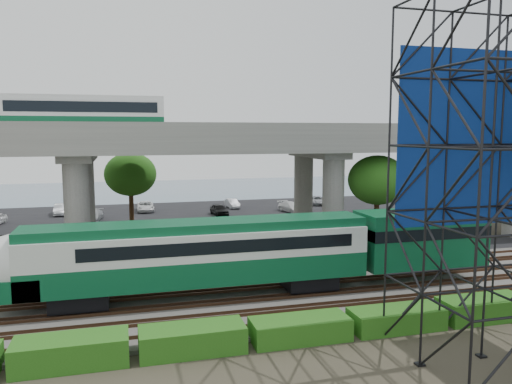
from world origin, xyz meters
name	(u,v)px	position (x,y,z in m)	size (l,w,h in m)	color
ground	(255,310)	(0.00, 0.00, 0.00)	(140.00, 140.00, 0.00)	#474233
ballast_bed	(246,297)	(0.00, 2.00, 0.10)	(90.00, 12.00, 0.20)	slate
service_road	(219,261)	(0.00, 10.50, 0.04)	(90.00, 5.00, 0.08)	black
parking_lot	(182,213)	(0.00, 34.00, 0.04)	(90.00, 18.00, 0.08)	black
harbor_water	(166,192)	(0.00, 56.00, 0.01)	(140.00, 40.00, 0.03)	#486577
rail_tracks	(246,294)	(0.00, 2.00, 0.28)	(90.00, 9.52, 0.16)	#472D1E
commuter_train	(238,250)	(-0.52, 2.00, 2.88)	(29.30, 3.06, 4.30)	black
overpass	(197,149)	(-0.69, 16.00, 8.21)	(80.00, 12.00, 12.40)	#9E9B93
hedge_strip	(300,328)	(1.01, -4.30, 0.56)	(34.60, 1.80, 1.20)	#205714
trees	(149,182)	(-4.67, 16.17, 5.57)	(40.94, 16.94, 7.69)	#382314
suv	(132,255)	(-6.29, 11.05, 0.81)	(2.42, 5.24, 1.46)	black
parked_cars	(183,208)	(0.03, 33.56, 0.67)	(39.86, 9.34, 1.26)	silver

